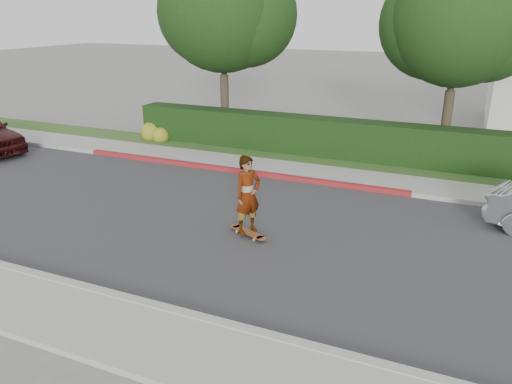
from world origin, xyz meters
TOP-DOWN VIEW (x-y plane):
  - ground at (0.00, 0.00)m, footprint 120.00×120.00m
  - road at (0.00, 0.00)m, footprint 60.00×8.00m
  - curb_near at (0.00, -4.10)m, footprint 60.00×0.20m
  - sidewalk_near at (0.00, -5.00)m, footprint 60.00×1.60m
  - curb_far at (0.00, 4.10)m, footprint 60.00×0.20m
  - curb_red_section at (-5.00, 4.10)m, footprint 12.00×0.21m
  - sidewalk_far at (0.00, 5.00)m, footprint 60.00×1.60m
  - planting_strip at (0.00, 6.60)m, footprint 60.00×1.60m
  - hedge at (-3.00, 7.20)m, footprint 15.00×1.00m
  - flowering_shrub at (-10.01, 6.74)m, footprint 1.40×1.00m
  - tree_left at (-7.51, 8.69)m, footprint 5.99×5.21m
  - tree_center at (1.49, 9.19)m, footprint 5.66×4.84m
  - skateboard at (-2.38, -0.42)m, footprint 1.20×0.71m
  - skateboarder at (-2.38, -0.42)m, footprint 0.75×0.85m

SIDE VIEW (x-z plane):
  - ground at x=0.00m, z-range 0.00..0.00m
  - road at x=0.00m, z-range 0.00..0.01m
  - planting_strip at x=0.00m, z-range 0.00..0.10m
  - sidewalk_near at x=0.00m, z-range 0.00..0.12m
  - sidewalk_far at x=0.00m, z-range 0.00..0.12m
  - curb_near at x=0.00m, z-range 0.00..0.15m
  - curb_far at x=0.00m, z-range 0.00..0.15m
  - curb_red_section at x=-5.00m, z-range 0.00..0.15m
  - skateboard at x=-2.38m, z-range 0.05..0.16m
  - flowering_shrub at x=-10.01m, z-range -0.12..0.78m
  - hedge at x=-3.00m, z-range 0.00..1.50m
  - skateboarder at x=-2.38m, z-range 0.12..2.07m
  - tree_center at x=1.49m, z-range 1.18..8.62m
  - tree_left at x=-7.51m, z-range 1.26..9.26m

